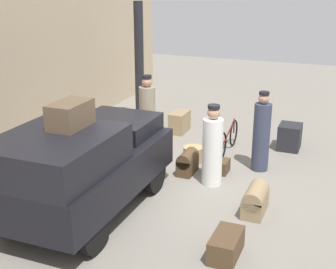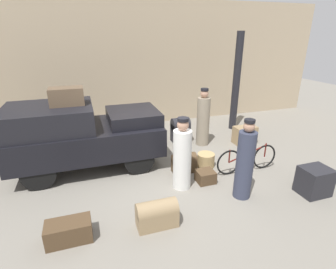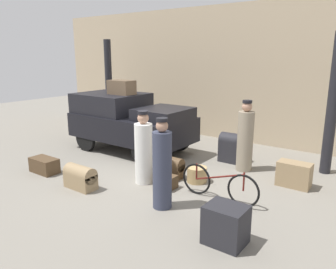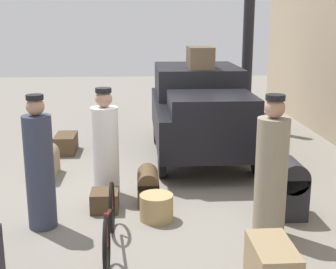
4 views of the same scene
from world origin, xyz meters
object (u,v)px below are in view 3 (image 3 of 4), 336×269
truck (128,120)px  wicker_basket (197,174)px  trunk_barrel_dark (171,167)px  trunk_on_truck_roof (122,87)px  suitcase_black_upright (166,182)px  porter_lifting_near_truck (162,167)px  bicycle (219,184)px  porter_with_bicycle (245,139)px  conductor_in_dark_uniform (144,151)px  suitcase_tan_flat (80,177)px  trunk_large_brown (44,165)px  suitcase_small_leather (294,174)px  trunk_umber_medium (226,225)px  trunk_wicker_pale (231,147)px

truck → wicker_basket: truck is taller
trunk_barrel_dark → trunk_on_truck_roof: size_ratio=0.77×
suitcase_black_upright → wicker_basket: bearing=63.3°
porter_lifting_near_truck → bicycle: bearing=51.3°
porter_with_bicycle → truck: bearing=-173.8°
truck → wicker_basket: size_ratio=8.14×
conductor_in_dark_uniform → suitcase_tan_flat: size_ratio=2.24×
truck → trunk_large_brown: size_ratio=4.93×
truck → suitcase_small_leather: size_ratio=5.21×
trunk_barrel_dark → trunk_umber_medium: trunk_umber_medium is taller
porter_lifting_near_truck → trunk_large_brown: 3.62m
porter_lifting_near_truck → suitcase_tan_flat: (-2.02, -0.33, -0.55)m
truck → porter_lifting_near_truck: bearing=-38.2°
bicycle → suitcase_black_upright: bicycle is taller
trunk_large_brown → suitcase_small_leather: 6.01m
truck → trunk_wicker_pale: 3.19m
porter_with_bicycle → conductor_in_dark_uniform: porter_with_bicycle is taller
conductor_in_dark_uniform → suitcase_black_upright: bearing=1.2°
suitcase_black_upright → trunk_wicker_pale: trunk_wicker_pale is taller
bicycle → trunk_umber_medium: size_ratio=2.76×
conductor_in_dark_uniform → trunk_umber_medium: size_ratio=2.69×
bicycle → suitcase_tan_flat: (-2.76, -1.26, -0.08)m
truck → conductor_in_dark_uniform: 2.73m
truck → conductor_in_dark_uniform: (2.08, -1.75, -0.20)m
wicker_basket → porter_with_bicycle: porter_with_bicycle is taller
suitcase_small_leather → suitcase_black_upright: (-2.26, -1.79, -0.14)m
truck → suitcase_tan_flat: size_ratio=4.99×
conductor_in_dark_uniform → trunk_wicker_pale: size_ratio=2.07×
suitcase_tan_flat → trunk_large_brown: bearing=175.6°
bicycle → conductor_in_dark_uniform: conductor_in_dark_uniform is taller
porter_lifting_near_truck → trunk_wicker_pale: 3.37m
trunk_large_brown → bicycle: bearing=14.9°
bicycle → conductor_in_dark_uniform: size_ratio=1.03×
trunk_large_brown → trunk_barrel_dark: bearing=30.5°
trunk_wicker_pale → trunk_on_truck_roof: 3.70m
trunk_umber_medium → porter_with_bicycle: bearing=108.8°
truck → trunk_large_brown: bearing=-97.6°
porter_with_bicycle → suitcase_small_leather: 1.49m
conductor_in_dark_uniform → porter_lifting_near_truck: bearing=-34.6°
bicycle → trunk_large_brown: bearing=-165.1°
porter_with_bicycle → trunk_umber_medium: 3.55m
trunk_barrel_dark → suitcase_small_leather: size_ratio=0.85×
trunk_on_truck_roof → truck: bearing=0.0°
truck → suitcase_black_upright: 3.31m
bicycle → porter_lifting_near_truck: bearing=-128.7°
suitcase_small_leather → trunk_wicker_pale: size_ratio=0.88×
wicker_basket → suitcase_black_upright: wicker_basket is taller
trunk_umber_medium → suitcase_tan_flat: (-3.58, 0.08, -0.05)m
suitcase_black_upright → trunk_umber_medium: bearing=-30.2°
suitcase_tan_flat → trunk_on_truck_roof: 3.59m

